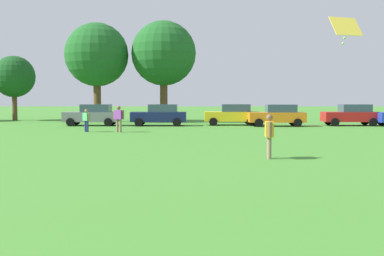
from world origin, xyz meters
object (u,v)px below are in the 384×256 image
object	(u,v)px
parked_car_red_4	(351,115)
tree_far_right	(164,54)
bystander_near_trees	(119,116)
parked_car_gray_0	(93,115)
bystander_midfield	(86,118)
parked_car_yellow_2	(232,114)
parked_car_orange_3	(277,115)
tree_left	(14,77)
kite	(346,28)
parked_car_navy_1	(160,115)
adult_bystander	(269,132)
tree_right	(97,55)

from	to	relation	value
parked_car_red_4	tree_far_right	distance (m)	17.15
bystander_near_trees	parked_car_gray_0	size ratio (longest dim) A/B	0.39
bystander_midfield	parked_car_gray_0	bearing A→B (deg)	-39.15
tree_far_right	parked_car_red_4	bearing A→B (deg)	-21.19
parked_car_yellow_2	bystander_near_trees	bearing A→B (deg)	44.02
parked_car_yellow_2	tree_far_right	size ratio (longest dim) A/B	0.47
parked_car_yellow_2	parked_car_orange_3	xyz separation A→B (m)	(3.38, -1.35, 0.00)
bystander_near_trees	parked_car_yellow_2	bearing A→B (deg)	-108.82
parked_car_orange_3	tree_left	distance (m)	25.51
kite	parked_car_navy_1	bearing A→B (deg)	116.71
parked_car_navy_1	tree_left	xyz separation A→B (m)	(-14.60, 8.23, 3.32)
bystander_near_trees	tree_left	xyz separation A→B (m)	(-12.48, 15.02, 3.17)
parked_car_gray_0	parked_car_red_4	xyz separation A→B (m)	(20.37, 0.22, 0.00)
parked_car_red_4	tree_far_right	bearing A→B (deg)	-21.19
bystander_midfield	tree_left	bearing A→B (deg)	-13.00
parked_car_navy_1	parked_car_yellow_2	bearing A→B (deg)	-172.07
parked_car_red_4	parked_car_yellow_2	bearing A→B (deg)	-3.21
bystander_midfield	tree_left	distance (m)	18.35
bystander_near_trees	parked_car_orange_3	size ratio (longest dim) A/B	0.39
parked_car_gray_0	parked_car_orange_3	size ratio (longest dim) A/B	1.00
bystander_midfield	tree_left	xyz separation A→B (m)	(-10.35, 14.79, 3.31)
parked_car_red_4	parked_car_orange_3	bearing A→B (deg)	7.85
adult_bystander	bystander_midfield	distance (m)	16.43
parked_car_gray_0	parked_car_navy_1	xyz separation A→B (m)	(5.28, -0.06, 0.00)
parked_car_yellow_2	adult_bystander	bearing A→B (deg)	89.46
kite	bystander_near_trees	bearing A→B (deg)	135.31
parked_car_navy_1	parked_car_orange_3	bearing A→B (deg)	176.57
adult_bystander	bystander_midfield	bearing A→B (deg)	41.26
parked_car_navy_1	tree_far_right	xyz separation A→B (m)	(-0.11, 6.17, 5.32)
parked_car_navy_1	bystander_midfield	bearing A→B (deg)	57.10
parked_car_orange_3	tree_right	xyz separation A→B (m)	(-15.29, 6.52, 5.19)
bystander_midfield	parked_car_gray_0	xyz separation A→B (m)	(-1.03, 6.62, -0.02)
bystander_midfield	tree_right	distance (m)	13.70
parked_car_gray_0	bystander_midfield	bearing A→B (deg)	98.82
bystander_midfield	bystander_near_trees	bearing A→B (deg)	-144.10
parked_car_gray_0	tree_far_right	size ratio (longest dim) A/B	0.47
parked_car_yellow_2	tree_far_right	world-z (taller)	tree_far_right
bystander_near_trees	parked_car_yellow_2	world-z (taller)	bystander_near_trees
parked_car_yellow_2	parked_car_orange_3	bearing A→B (deg)	158.27
tree_right	tree_far_right	size ratio (longest dim) A/B	0.98
parked_car_gray_0	parked_car_yellow_2	bearing A→B (deg)	-176.14
parked_car_red_4	tree_left	bearing A→B (deg)	-14.99
adult_bystander	parked_car_yellow_2	bearing A→B (deg)	4.10
parked_car_yellow_2	tree_left	bearing A→B (deg)	-20.05
parked_car_red_4	tree_left	distance (m)	30.91
bystander_midfield	parked_car_navy_1	size ratio (longest dim) A/B	0.34
parked_car_yellow_2	tree_far_right	bearing A→B (deg)	-42.50
bystander_midfield	parked_car_orange_3	size ratio (longest dim) A/B	0.34
kite	tree_left	world-z (taller)	tree_left
bystander_midfield	kite	size ratio (longest dim) A/B	1.05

